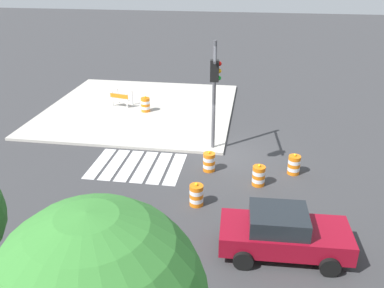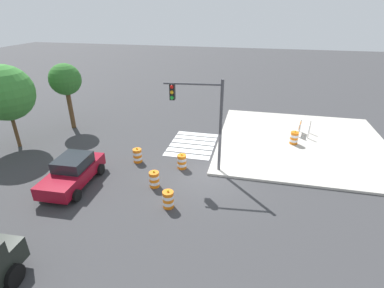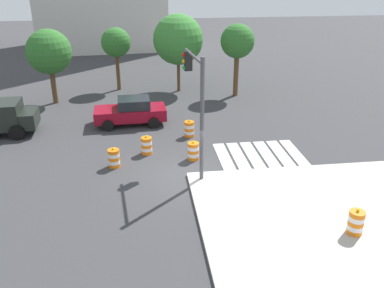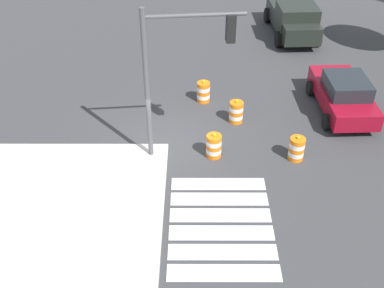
{
  "view_description": "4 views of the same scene",
  "coord_description": "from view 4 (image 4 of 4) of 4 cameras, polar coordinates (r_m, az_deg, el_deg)",
  "views": [
    {
      "loc": [
        -1.3,
        18.58,
        9.16
      ],
      "look_at": [
        1.24,
        2.29,
        1.6
      ],
      "focal_mm": 38.12,
      "sensor_mm": 36.0,
      "label": 1
    },
    {
      "loc": [
        -14.69,
        -2.38,
        9.13
      ],
      "look_at": [
        1.57,
        1.28,
        1.22
      ],
      "focal_mm": 27.19,
      "sensor_mm": 36.0,
      "label": 2
    },
    {
      "loc": [
        -1.89,
        -16.62,
        9.02
      ],
      "look_at": [
        0.51,
        2.08,
        0.67
      ],
      "focal_mm": 38.06,
      "sensor_mm": 36.0,
      "label": 3
    },
    {
      "loc": [
        14.32,
        0.92,
        10.72
      ],
      "look_at": [
        1.12,
        0.9,
        0.97
      ],
      "focal_mm": 44.16,
      "sensor_mm": 36.0,
      "label": 4
    }
  ],
  "objects": [
    {
      "name": "pickup_truck",
      "position": [
        27.08,
        12.18,
        14.53
      ],
      "size": [
        5.24,
        2.55,
        1.92
      ],
      "color": "black",
      "rests_on": "ground"
    },
    {
      "name": "ground_plane",
      "position": [
        17.91,
        -2.87,
        -0.38
      ],
      "size": [
        120.0,
        120.0,
        0.0
      ],
      "primitive_type": "plane",
      "color": "#38383A"
    },
    {
      "name": "traffic_barrel_crosswalk_end",
      "position": [
        20.47,
        1.39,
        6.32
      ],
      "size": [
        0.56,
        0.56,
        1.02
      ],
      "color": "orange",
      "rests_on": "ground"
    },
    {
      "name": "traffic_light_pole",
      "position": [
        15.44,
        -1.38,
        10.25
      ],
      "size": [
        0.65,
        3.28,
        5.5
      ],
      "color": "#4C4C51",
      "rests_on": "sidewalk_corner"
    },
    {
      "name": "crosswalk_stripes",
      "position": [
        14.9,
        3.5,
        -9.61
      ],
      "size": [
        4.35,
        3.2,
        0.02
      ],
      "color": "silver",
      "rests_on": "ground"
    },
    {
      "name": "traffic_barrel_median_far",
      "position": [
        17.47,
        12.52,
        -0.55
      ],
      "size": [
        0.56,
        0.56,
        1.02
      ],
      "color": "orange",
      "rests_on": "ground"
    },
    {
      "name": "sports_car",
      "position": [
        20.56,
        17.81,
        5.76
      ],
      "size": [
        4.37,
        2.28,
        1.63
      ],
      "color": "maroon",
      "rests_on": "ground"
    },
    {
      "name": "traffic_barrel_median_near",
      "position": [
        19.17,
        5.36,
        3.88
      ],
      "size": [
        0.56,
        0.56,
        1.02
      ],
      "color": "orange",
      "rests_on": "ground"
    },
    {
      "name": "traffic_barrel_near_corner",
      "position": [
        17.21,
        2.65,
        -0.23
      ],
      "size": [
        0.56,
        0.56,
        1.02
      ],
      "color": "orange",
      "rests_on": "ground"
    }
  ]
}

